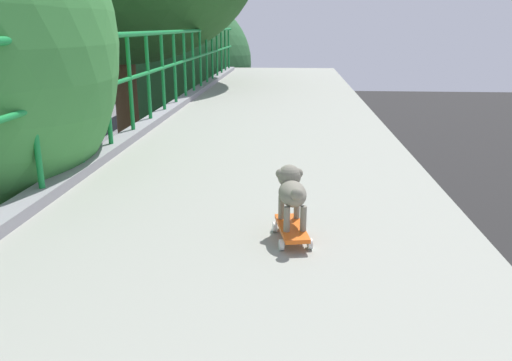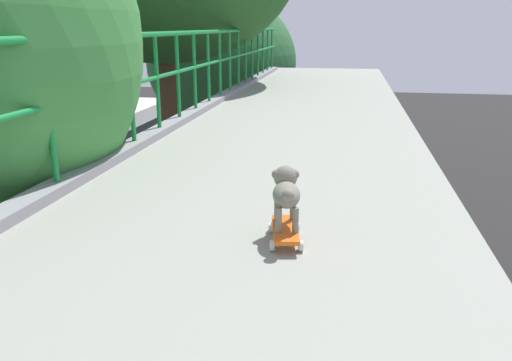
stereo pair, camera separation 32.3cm
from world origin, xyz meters
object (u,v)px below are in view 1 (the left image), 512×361
at_px(city_bus, 53,153).
at_px(small_dog, 291,189).
at_px(car_black_fifth, 46,299).
at_px(toy_skateboard, 292,229).

distance_m(city_bus, small_dog, 21.00).
xyz_separation_m(car_black_fifth, small_dog, (6.02, -8.05, 5.58)).
height_order(car_black_fifth, small_dog, small_dog).
xyz_separation_m(city_bus, toy_skateboard, (10.27, -17.86, 4.10)).
xyz_separation_m(car_black_fifth, toy_skateboard, (6.02, -8.11, 5.36)).
height_order(car_black_fifth, toy_skateboard, toy_skateboard).
relative_size(toy_skateboard, small_dog, 1.12).
relative_size(car_black_fifth, toy_skateboard, 8.91).
relative_size(city_bus, toy_skateboard, 27.06).
distance_m(car_black_fifth, toy_skateboard, 11.43).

